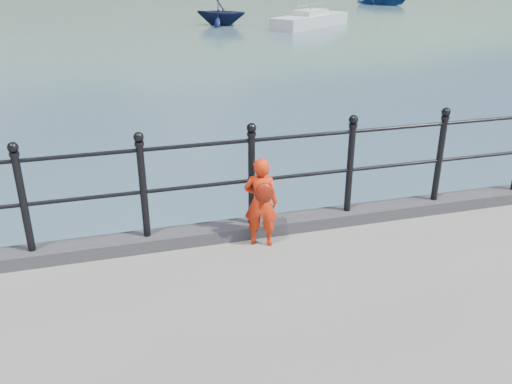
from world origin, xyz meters
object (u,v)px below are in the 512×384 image
object	(u,v)px
child	(261,202)
launch_navy	(221,12)
railing	(198,173)
sailboat_near	(310,21)

from	to	relation	value
child	launch_navy	distance (m)	29.73
railing	sailboat_near	xyz separation A→B (m)	(11.59, 26.78, -1.48)
child	launch_navy	world-z (taller)	child
railing	launch_navy	bearing A→B (deg)	77.35
railing	sailboat_near	distance (m)	29.21
railing	sailboat_near	world-z (taller)	sailboat_near
launch_navy	sailboat_near	bearing A→B (deg)	-81.48
child	launch_navy	bearing A→B (deg)	-77.93
launch_navy	child	bearing A→B (deg)	-160.41
child	sailboat_near	world-z (taller)	sailboat_near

